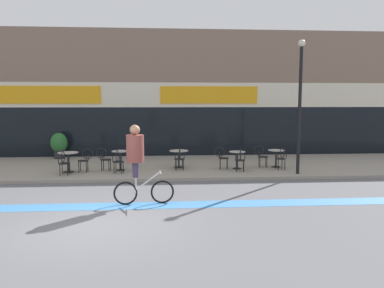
{
  "coord_description": "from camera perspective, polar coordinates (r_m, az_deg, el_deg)",
  "views": [
    {
      "loc": [
        1.63,
        -8.45,
        2.84
      ],
      "look_at": [
        2.63,
        5.19,
        1.25
      ],
      "focal_mm": 35.0,
      "sensor_mm": 36.0,
      "label": 1
    }
  ],
  "objects": [
    {
      "name": "bistro_table_3",
      "position": [
        15.06,
        6.92,
        -1.9
      ],
      "size": [
        0.65,
        0.65,
        0.7
      ],
      "color": "black",
      "rests_on": "sidewalk_slab"
    },
    {
      "name": "cafe_chair_1_side",
      "position": [
        14.97,
        -13.27,
        -2.02
      ],
      "size": [
        0.59,
        0.44,
        0.9
      ],
      "rotation": [
        0.0,
        0.0,
        -0.1
      ],
      "color": "black",
      "rests_on": "sidewalk_slab"
    },
    {
      "name": "cafe_chair_1_near",
      "position": [
        14.26,
        -11.22,
        -2.39
      ],
      "size": [
        0.45,
        0.6,
        0.9
      ],
      "rotation": [
        0.0,
        0.0,
        1.44
      ],
      "color": "black",
      "rests_on": "sidewalk_slab"
    },
    {
      "name": "cafe_chair_3_side",
      "position": [
        14.96,
        4.56,
        -1.86
      ],
      "size": [
        0.59,
        0.44,
        0.9
      ],
      "rotation": [
        0.0,
        0.0,
        -0.11
      ],
      "color": "black",
      "rests_on": "sidewalk_slab"
    },
    {
      "name": "cafe_chair_2_near",
      "position": [
        14.61,
        -1.91,
        -2.05
      ],
      "size": [
        0.42,
        0.58,
        0.9
      ],
      "rotation": [
        0.0,
        0.0,
        1.62
      ],
      "color": "black",
      "rests_on": "sidewalk_slab"
    },
    {
      "name": "cafe_chair_3_near",
      "position": [
        14.45,
        7.35,
        -2.19
      ],
      "size": [
        0.45,
        0.6,
        0.9
      ],
      "rotation": [
        0.0,
        0.0,
        1.43
      ],
      "color": "black",
      "rests_on": "sidewalk_slab"
    },
    {
      "name": "cafe_chair_0_near",
      "position": [
        14.4,
        -18.94,
        -2.53
      ],
      "size": [
        0.42,
        0.58,
        0.9
      ],
      "rotation": [
        0.0,
        0.0,
        1.53
      ],
      "color": "black",
      "rests_on": "sidewalk_slab"
    },
    {
      "name": "cafe_chair_0_side",
      "position": [
        14.86,
        -15.98,
        -2.16
      ],
      "size": [
        0.57,
        0.4,
        0.9
      ],
      "rotation": [
        0.0,
        0.0,
        3.14
      ],
      "color": "black",
      "rests_on": "sidewalk_slab"
    },
    {
      "name": "bike_lane_stripe",
      "position": [
        10.5,
        -13.13,
        -9.22
      ],
      "size": [
        36.0,
        0.7,
        0.01
      ],
      "primitive_type": "cube",
      "color": "#3D7AB7",
      "rests_on": "ground"
    },
    {
      "name": "bistro_table_2",
      "position": [
        15.23,
        -2.02,
        -1.72
      ],
      "size": [
        0.77,
        0.77,
        0.71
      ],
      "color": "black",
      "rests_on": "sidewalk_slab"
    },
    {
      "name": "bistro_table_1",
      "position": [
        14.87,
        -10.89,
        -1.9
      ],
      "size": [
        0.65,
        0.65,
        0.77
      ],
      "color": "black",
      "rests_on": "sidewalk_slab"
    },
    {
      "name": "ground_plane",
      "position": [
        9.06,
        -14.65,
        -11.85
      ],
      "size": [
        120.0,
        120.0,
        0.0
      ],
      "primitive_type": "plane",
      "color": "#5B5B60"
    },
    {
      "name": "storefront_facade",
      "position": [
        20.49,
        -8.83,
        7.34
      ],
      "size": [
        40.0,
        4.06,
        6.28
      ],
      "color": "#7F6656",
      "rests_on": "ground"
    },
    {
      "name": "cafe_chair_4_side",
      "position": [
        15.55,
        10.49,
        -1.63
      ],
      "size": [
        0.59,
        0.44,
        0.9
      ],
      "rotation": [
        0.0,
        0.0,
        -0.11
      ],
      "color": "black",
      "rests_on": "sidewalk_slab"
    },
    {
      "name": "cafe_chair_4_near",
      "position": [
        15.13,
        13.42,
        -1.93
      ],
      "size": [
        0.44,
        0.59,
        0.9
      ],
      "rotation": [
        0.0,
        0.0,
        1.67
      ],
      "color": "black",
      "rests_on": "sidewalk_slab"
    },
    {
      "name": "planter_pot",
      "position": [
        18.65,
        -19.59,
        -0.06
      ],
      "size": [
        0.77,
        0.77,
        1.22
      ],
      "color": "#232326",
      "rests_on": "sidewalk_slab"
    },
    {
      "name": "bistro_table_0",
      "position": [
        14.99,
        -18.33,
        -2.03
      ],
      "size": [
        0.76,
        0.76,
        0.77
      ],
      "color": "black",
      "rests_on": "sidewalk_slab"
    },
    {
      "name": "bistro_table_4",
      "position": [
        15.72,
        12.71,
        -1.64
      ],
      "size": [
        0.67,
        0.67,
        0.71
      ],
      "color": "black",
      "rests_on": "sidewalk_slab"
    },
    {
      "name": "cyclist_0",
      "position": [
        10.25,
        -8.41,
        -1.94
      ],
      "size": [
        1.66,
        0.56,
        2.2
      ],
      "rotation": [
        0.0,
        0.0,
        0.09
      ],
      "color": "black",
      "rests_on": "ground"
    },
    {
      "name": "lamp_post",
      "position": [
        14.33,
        16.13,
        6.88
      ],
      "size": [
        0.26,
        0.26,
        4.9
      ],
      "color": "black",
      "rests_on": "sidewalk_slab"
    },
    {
      "name": "sidewalk_slab",
      "position": [
        16.03,
        -9.98,
        -3.46
      ],
      "size": [
        40.0,
        5.5,
        0.12
      ],
      "primitive_type": "cube",
      "color": "gray",
      "rests_on": "ground"
    }
  ]
}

